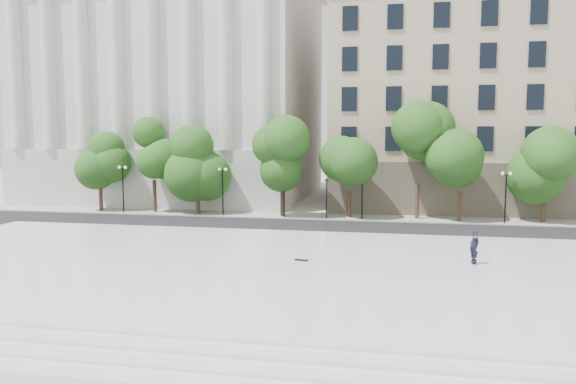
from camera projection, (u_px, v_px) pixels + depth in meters
name	position (u px, v px, depth m)	size (l,w,h in m)	color
ground	(223.00, 286.00, 27.86)	(160.00, 160.00, 0.00)	#B9B6AE
plaza	(240.00, 268.00, 30.77)	(44.00, 22.00, 0.45)	silver
street	(290.00, 227.00, 45.44)	(60.00, 8.00, 0.02)	black
far_sidewalk	(302.00, 216.00, 51.29)	(60.00, 4.00, 0.12)	#B3B1A5
building_west	(183.00, 89.00, 67.40)	(31.50, 27.65, 25.60)	silver
building_east	(507.00, 100.00, 60.94)	(36.00, 26.15, 23.00)	tan
traffic_light_west	(284.00, 178.00, 49.52)	(0.96, 1.57, 4.13)	black
traffic_light_east	(327.00, 178.00, 48.80)	(0.61, 1.89, 4.25)	black
person_lying	(474.00, 260.00, 30.59)	(0.65, 0.42, 1.77)	black
skateboard	(301.00, 260.00, 31.45)	(0.78, 0.20, 0.08)	black
plaza_steps	(144.00, 352.00, 19.15)	(44.00, 3.00, 0.30)	silver
street_trees	(324.00, 160.00, 49.93)	(44.40, 5.60, 8.18)	#382619
lamp_posts	(295.00, 185.00, 49.70)	(35.11, 0.28, 4.54)	black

